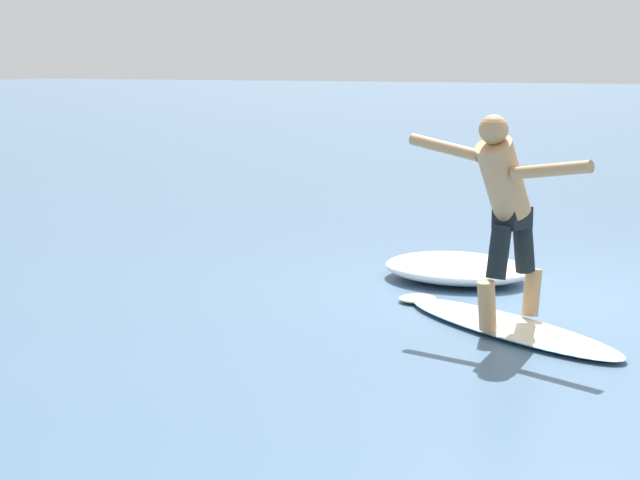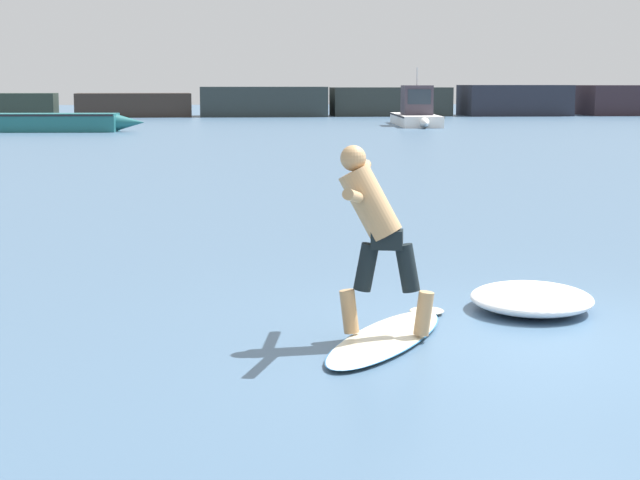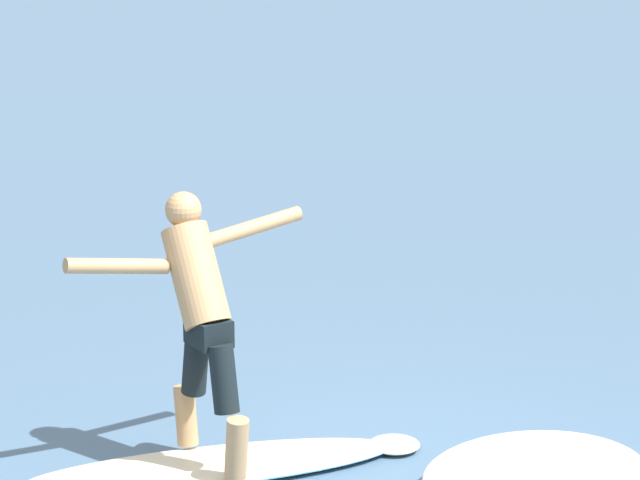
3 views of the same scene
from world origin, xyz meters
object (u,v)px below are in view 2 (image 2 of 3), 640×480
Objects in this scene: surfer at (373,224)px; fishing_boat_near_jetty at (35,122)px; small_boat_offshore at (416,113)px; surfboard at (388,337)px.

surfer is 0.17× the size of fishing_boat_near_jetty.
surfer is at bearing -77.56° from fishing_boat_near_jetty.
surfer reaches higher than fishing_boat_near_jetty.
fishing_boat_near_jetty is (-8.91, 40.36, -0.57)m from surfer.
small_boat_offshore reaches higher than surfer.
small_boat_offshore is at bearing 16.25° from fishing_boat_near_jetty.
surfboard is at bearing -77.37° from fishing_boat_near_jetty.
fishing_boat_near_jetty is 19.13m from small_boat_offshore.
small_boat_offshore reaches higher than fishing_boat_near_jetty.
surfer is at bearing -175.02° from surfboard.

